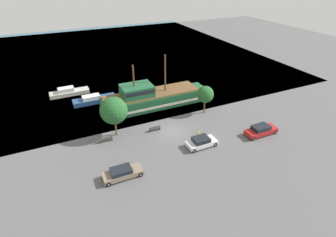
{
  "coord_description": "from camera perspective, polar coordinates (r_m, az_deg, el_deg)",
  "views": [
    {
      "loc": [
        -14.68,
        -30.12,
        21.92
      ],
      "look_at": [
        0.2,
        2.0,
        1.2
      ],
      "focal_mm": 28.0,
      "sensor_mm": 36.0,
      "label": 1
    }
  ],
  "objects": [
    {
      "name": "ground_plane",
      "position": [
        40.04,
        0.94,
        -2.86
      ],
      "size": [
        160.0,
        160.0,
        0.0
      ],
      "primitive_type": "plane",
      "color": "#5B5B5E"
    },
    {
      "name": "water_surface",
      "position": [
        78.67,
        -13.47,
        13.36
      ],
      "size": [
        80.0,
        80.0,
        0.0
      ],
      "primitive_type": "plane",
      "color": "#38667F",
      "rests_on": "ground"
    },
    {
      "name": "pirate_ship",
      "position": [
        46.82,
        -3.87,
        4.53
      ],
      "size": [
        19.02,
        4.98,
        8.99
      ],
      "color": "#1E5633",
      "rests_on": "water_surface"
    },
    {
      "name": "moored_boat_dockside",
      "position": [
        50.33,
        -15.79,
        4.01
      ],
      "size": [
        7.78,
        2.16,
        1.43
      ],
      "color": "navy",
      "rests_on": "water_surface"
    },
    {
      "name": "moored_boat_outer",
      "position": [
        54.93,
        -20.8,
        5.42
      ],
      "size": [
        7.35,
        2.12,
        1.53
      ],
      "color": "#B7B2A8",
      "rests_on": "water_surface"
    },
    {
      "name": "parked_car_curb_front",
      "position": [
        36.86,
        7.28,
        -5.09
      ],
      "size": [
        4.28,
        2.01,
        1.42
      ],
      "color": "white",
      "rests_on": "ground_plane"
    },
    {
      "name": "parked_car_curb_mid",
      "position": [
        41.4,
        19.57,
        -2.4
      ],
      "size": [
        4.99,
        1.94,
        1.51
      ],
      "color": "#B21E1E",
      "rests_on": "ground_plane"
    },
    {
      "name": "parked_car_curb_rear",
      "position": [
        32.2,
        -9.94,
        -11.56
      ],
      "size": [
        4.72,
        1.9,
        1.31
      ],
      "color": "#7F705B",
      "rests_on": "ground_plane"
    },
    {
      "name": "fire_hydrant",
      "position": [
        39.09,
        6.6,
        -3.27
      ],
      "size": [
        0.42,
        0.25,
        0.76
      ],
      "color": "yellow",
      "rests_on": "ground_plane"
    },
    {
      "name": "bench_promenade_east",
      "position": [
        40.02,
        -2.91,
        -2.16
      ],
      "size": [
        1.75,
        0.45,
        0.85
      ],
      "color": "#4C4742",
      "rests_on": "ground_plane"
    },
    {
      "name": "bench_promenade_west",
      "position": [
        38.61,
        -13.46,
        -4.4
      ],
      "size": [
        1.98,
        0.45,
        0.85
      ],
      "color": "#4C4742",
      "rests_on": "ground_plane"
    },
    {
      "name": "tree_row_east",
      "position": [
        37.97,
        -11.73,
        1.7
      ],
      "size": [
        3.96,
        3.96,
        6.1
      ],
      "color": "brown",
      "rests_on": "ground_plane"
    },
    {
      "name": "tree_row_mideast",
      "position": [
        44.07,
        8.12,
        5.2
      ],
      "size": [
        2.81,
        2.81,
        4.84
      ],
      "color": "brown",
      "rests_on": "ground_plane"
    }
  ]
}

